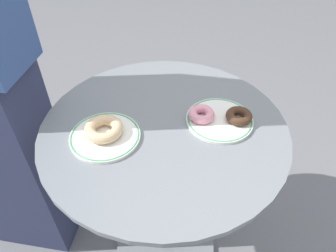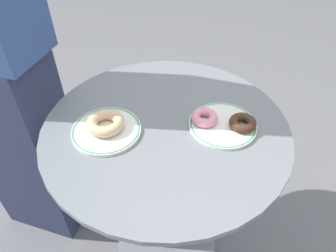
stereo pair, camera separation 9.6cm
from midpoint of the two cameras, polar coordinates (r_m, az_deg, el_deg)
name	(u,v)px [view 1 (the left image)]	position (r m, az deg, el deg)	size (l,w,h in m)	color
ground_plane	(166,246)	(1.61, -2.18, -20.76)	(7.00, 7.00, 0.02)	slate
cafe_table	(165,179)	(1.18, -2.82, -9.65)	(0.77, 0.77, 0.76)	slate
plate_left	(106,136)	(0.97, -13.84, -1.89)	(0.21, 0.21, 0.01)	white
plate_right	(221,120)	(1.00, 6.72, 0.98)	(0.21, 0.21, 0.01)	white
donut_glazed	(105,129)	(0.96, -14.10, -0.62)	(0.11, 0.11, 0.03)	#E0B789
donut_chocolate	(240,116)	(0.99, 10.14, 1.62)	(0.08, 0.08, 0.03)	#422819
donut_pink_frosted	(203,114)	(0.98, 3.46, 1.99)	(0.08, 0.08, 0.03)	pink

